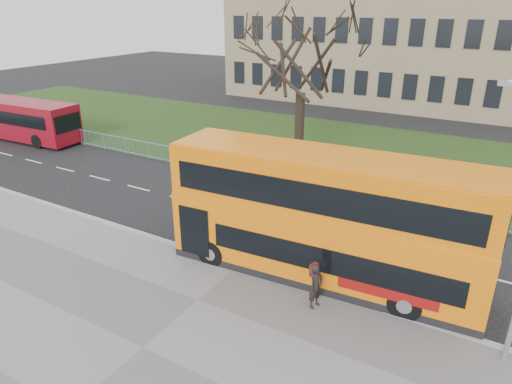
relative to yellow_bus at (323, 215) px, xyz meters
The scene contains 10 objects.
ground 3.84m from the yellow_bus, 169.89° to the left, with size 120.00×120.00×0.00m, color black.
pavement 7.28m from the yellow_bus, 114.82° to the right, with size 80.00×10.50×0.12m, color slate.
kerb 3.90m from the yellow_bus, 160.25° to the right, with size 80.00×0.20×0.14m, color #9C9C9F.
grass_verge 15.29m from the yellow_bus, 101.02° to the left, with size 80.00×15.40×0.08m, color #1F3D16.
guard_railing 7.91m from the yellow_bus, 112.07° to the left, with size 40.00×0.12×1.10m, color #789FD5, non-canonical shape.
bare_tree 12.39m from the yellow_bus, 119.23° to the left, with size 7.38×7.38×10.55m, color black, non-canonical shape.
civic_building 36.66m from the yellow_bus, 102.52° to the left, with size 30.00×15.00×14.00m, color #877555.
yellow_bus is the anchor object (origin of this frame).
red_bus 27.22m from the yellow_bus, 167.47° to the left, with size 10.87×3.05×2.83m.
pedestrian 2.57m from the yellow_bus, 71.78° to the right, with size 0.57×0.37×1.56m, color black.
Camera 1 is at (8.09, -14.10, 9.34)m, focal length 32.00 mm.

